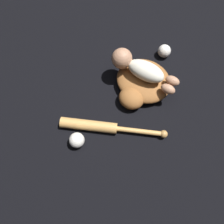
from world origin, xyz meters
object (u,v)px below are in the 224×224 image
baby_figure (139,68)px  baseball_bat (100,127)px  baseball_spare (164,51)px  baseball_glove (142,83)px  baseball (77,140)px

baby_figure → baseball_bat: size_ratio=0.72×
baby_figure → baseball_bat: bearing=79.1°
baseball_bat → baseball_spare: (-0.13, -0.55, 0.01)m
baseball_bat → baseball_spare: size_ratio=6.92×
baseball_glove → baseball_spare: (-0.04, -0.25, -0.01)m
baby_figure → baseball_spare: baby_figure is taller
baby_figure → baseball: baby_figure is taller
baseball_glove → baseball_bat: 0.31m
baseball_bat → baby_figure: bearing=-100.9°
baby_figure → baseball_spare: 0.26m
baseball → baseball_spare: (-0.20, -0.66, -0.00)m
baseball_glove → baseball_bat: baseball_glove is taller
baseball_spare → baseball: bearing=73.2°
baseball_spare → baseball_glove: bearing=81.5°
baseball → baseball_spare: same height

